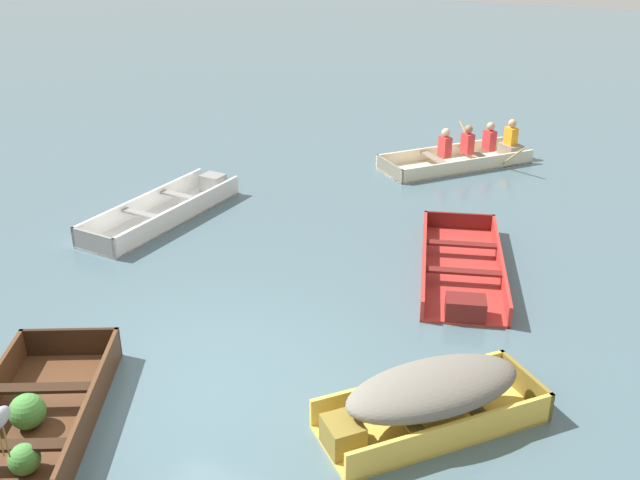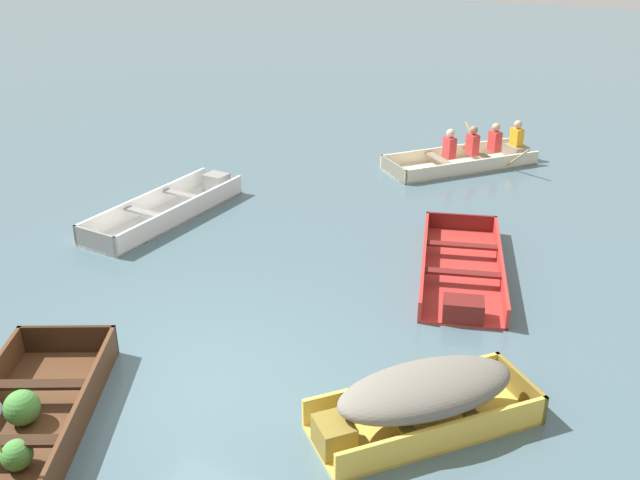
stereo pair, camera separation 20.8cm
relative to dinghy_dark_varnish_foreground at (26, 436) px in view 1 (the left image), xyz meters
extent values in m
plane|color=#47606B|center=(1.01, 1.62, -0.16)|extent=(80.00, 80.00, 0.00)
cube|color=#4C2D19|center=(-0.07, 0.13, -0.14)|extent=(2.56, 3.30, 0.04)
cube|color=#4C2D19|center=(0.44, 0.41, 0.05)|extent=(1.54, 2.74, 0.41)
cube|color=black|center=(-0.81, 1.46, 0.05)|extent=(1.09, 0.63, 0.41)
cube|color=black|center=(0.16, -0.28, 0.15)|extent=(1.06, 0.68, 0.04)
cube|color=black|center=(-0.29, 0.53, 0.15)|extent=(1.06, 0.68, 0.04)
sphere|color=#428438|center=(0.30, -0.29, 0.04)|extent=(0.32, 0.32, 0.32)
sphere|color=#428438|center=(-0.21, 0.23, 0.08)|extent=(0.39, 0.39, 0.39)
cube|color=#AD2D28|center=(2.85, 5.94, -0.14)|extent=(2.18, 3.45, 0.04)
cube|color=#AD2D28|center=(3.40, 6.13, 0.01)|extent=(1.08, 3.08, 0.32)
cube|color=#AD2D28|center=(2.30, 5.76, 0.01)|extent=(1.08, 3.08, 0.32)
cube|color=maroon|center=(2.35, 7.45, 0.01)|extent=(1.17, 0.43, 0.32)
cube|color=maroon|center=(3.31, 4.58, 0.02)|extent=(0.63, 0.52, 0.29)
cube|color=maroon|center=(3.01, 5.48, 0.09)|extent=(1.11, 0.51, 0.04)
cube|color=maroon|center=(2.70, 6.40, 0.09)|extent=(1.11, 0.51, 0.04)
cube|color=white|center=(-2.59, 5.51, -0.14)|extent=(1.08, 3.43, 0.04)
cube|color=white|center=(-3.04, 5.53, 0.03)|extent=(0.19, 3.40, 0.37)
cube|color=white|center=(-2.14, 5.49, 0.03)|extent=(0.19, 3.40, 0.37)
cube|color=gray|center=(-2.66, 3.84, 0.03)|extent=(0.95, 0.09, 0.37)
cube|color=gray|center=(-2.53, 7.03, 0.05)|extent=(0.44, 0.38, 0.34)
cube|color=gray|center=(-2.57, 6.02, 0.13)|extent=(0.85, 0.19, 0.04)
cube|color=gray|center=(-2.61, 5.00, 0.13)|extent=(0.85, 0.19, 0.04)
cube|color=#E5BC47|center=(3.62, 2.27, -0.14)|extent=(2.33, 2.50, 0.04)
cube|color=#E5BC47|center=(3.96, 1.98, 0.02)|extent=(1.64, 1.92, 0.36)
cube|color=#E5BC47|center=(3.28, 2.56, 0.02)|extent=(1.64, 1.92, 0.36)
cube|color=olive|center=(4.41, 3.19, 0.02)|extent=(0.75, 0.65, 0.36)
cube|color=olive|center=(2.94, 1.46, 0.04)|extent=(0.56, 0.55, 0.32)
cube|color=olive|center=(3.38, 1.99, 0.11)|extent=(0.75, 0.67, 0.04)
cube|color=olive|center=(3.86, 2.55, 0.11)|extent=(0.75, 0.67, 0.04)
ellipsoid|color=#6B665B|center=(3.62, 2.27, 0.33)|extent=(2.00, 2.13, 0.41)
cube|color=beige|center=(1.24, 10.80, -0.14)|extent=(2.96, 3.29, 0.04)
cube|color=beige|center=(0.83, 11.14, 0.00)|extent=(2.13, 2.62, 0.31)
cube|color=beige|center=(1.65, 10.47, 0.00)|extent=(2.13, 2.62, 0.31)
cube|color=gray|center=(0.21, 9.53, 0.00)|extent=(0.90, 0.74, 0.31)
cube|color=gray|center=(2.18, 11.95, 0.01)|extent=(0.62, 0.60, 0.28)
cube|color=gray|center=(1.56, 11.19, 0.07)|extent=(0.89, 0.76, 0.04)
cube|color=gray|center=(0.93, 10.41, 0.07)|extent=(0.89, 0.76, 0.04)
cube|color=red|center=(1.06, 10.58, 0.31)|extent=(0.33, 0.32, 0.44)
sphere|color=beige|center=(1.06, 10.58, 0.63)|extent=(0.18, 0.18, 0.18)
cube|color=red|center=(1.42, 11.03, 0.31)|extent=(0.33, 0.32, 0.44)
sphere|color=#9E7051|center=(1.42, 11.03, 0.63)|extent=(0.18, 0.18, 0.18)
cube|color=red|center=(1.79, 11.48, 0.31)|extent=(0.33, 0.32, 0.44)
sphere|color=tan|center=(1.79, 11.48, 0.63)|extent=(0.18, 0.18, 0.18)
cube|color=orange|center=(2.16, 11.93, 0.31)|extent=(0.33, 0.32, 0.44)
sphere|color=tan|center=(2.16, 11.93, 0.63)|extent=(0.18, 0.18, 0.18)
cylinder|color=tan|center=(1.13, 12.02, 0.20)|extent=(0.53, 0.44, 0.55)
cylinder|color=tan|center=(2.46, 10.94, 0.20)|extent=(0.53, 0.44, 0.55)
cylinder|color=olive|center=(0.39, -0.49, 0.45)|extent=(0.02, 0.02, 0.35)
cylinder|color=olive|center=(0.34, -0.51, 0.45)|extent=(0.02, 0.02, 0.35)
camera|label=1|loc=(5.36, -3.82, 4.94)|focal=40.00mm
camera|label=2|loc=(5.54, -3.72, 4.94)|focal=40.00mm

